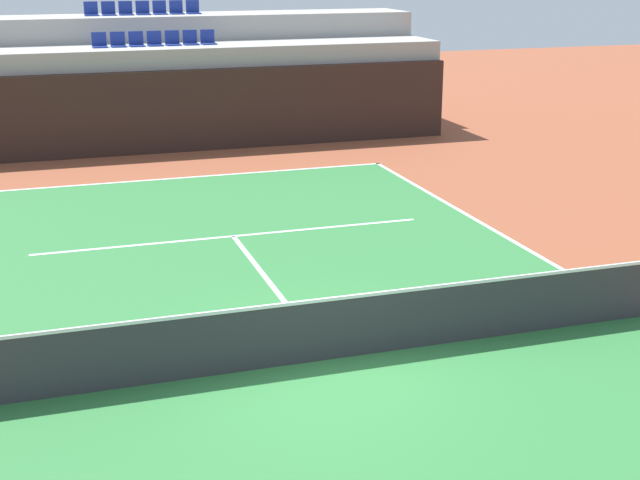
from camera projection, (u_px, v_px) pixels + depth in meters
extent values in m
plane|color=brown|center=(329.00, 360.00, 13.34)|extent=(80.00, 80.00, 0.00)
cube|color=#2D7238|center=(329.00, 359.00, 13.34)|extent=(11.00, 24.00, 0.01)
cube|color=white|center=(187.00, 177.00, 24.18)|extent=(11.00, 0.10, 0.00)
cube|color=white|center=(233.00, 236.00, 19.14)|extent=(8.26, 0.10, 0.00)
cube|color=white|center=(273.00, 287.00, 16.24)|extent=(0.10, 6.40, 0.00)
cube|color=black|center=(165.00, 112.00, 26.96)|extent=(17.94, 0.30, 2.43)
cube|color=#9E9E99|center=(158.00, 96.00, 28.10)|extent=(17.94, 2.40, 3.02)
cube|color=#9E9E99|center=(147.00, 74.00, 30.16)|extent=(17.94, 2.40, 3.80)
cube|color=navy|center=(100.00, 47.00, 27.16)|extent=(0.44, 0.44, 0.04)
cube|color=navy|center=(99.00, 39.00, 27.27)|extent=(0.44, 0.04, 0.40)
cube|color=navy|center=(119.00, 46.00, 27.32)|extent=(0.44, 0.44, 0.04)
cube|color=navy|center=(118.00, 38.00, 27.43)|extent=(0.44, 0.04, 0.40)
cube|color=navy|center=(137.00, 46.00, 27.48)|extent=(0.44, 0.44, 0.04)
cube|color=navy|center=(136.00, 38.00, 27.59)|extent=(0.44, 0.04, 0.40)
cube|color=navy|center=(155.00, 45.00, 27.64)|extent=(0.44, 0.44, 0.04)
cube|color=navy|center=(154.00, 37.00, 27.75)|extent=(0.44, 0.04, 0.40)
cube|color=navy|center=(173.00, 45.00, 27.80)|extent=(0.44, 0.44, 0.04)
cube|color=navy|center=(172.00, 37.00, 27.92)|extent=(0.44, 0.04, 0.40)
cube|color=navy|center=(191.00, 44.00, 27.96)|extent=(0.44, 0.44, 0.04)
cube|color=navy|center=(190.00, 36.00, 28.08)|extent=(0.44, 0.04, 0.40)
cube|color=navy|center=(209.00, 44.00, 28.12)|extent=(0.44, 0.44, 0.04)
cube|color=navy|center=(207.00, 36.00, 28.24)|extent=(0.44, 0.04, 0.40)
cube|color=navy|center=(92.00, 15.00, 29.10)|extent=(0.44, 0.44, 0.04)
cube|color=navy|center=(91.00, 8.00, 29.21)|extent=(0.44, 0.04, 0.40)
cube|color=navy|center=(109.00, 15.00, 29.26)|extent=(0.44, 0.44, 0.04)
cube|color=navy|center=(108.00, 8.00, 29.37)|extent=(0.44, 0.04, 0.40)
cube|color=navy|center=(126.00, 15.00, 29.42)|extent=(0.44, 0.44, 0.04)
cube|color=navy|center=(125.00, 7.00, 29.54)|extent=(0.44, 0.04, 0.40)
cube|color=navy|center=(144.00, 14.00, 29.58)|extent=(0.44, 0.44, 0.04)
cube|color=navy|center=(142.00, 7.00, 29.70)|extent=(0.44, 0.04, 0.40)
cube|color=navy|center=(161.00, 14.00, 29.74)|extent=(0.44, 0.44, 0.04)
cube|color=navy|center=(159.00, 7.00, 29.86)|extent=(0.44, 0.04, 0.40)
cube|color=navy|center=(177.00, 14.00, 29.91)|extent=(0.44, 0.44, 0.04)
cube|color=navy|center=(176.00, 6.00, 30.02)|extent=(0.44, 0.04, 0.40)
cube|color=navy|center=(194.00, 13.00, 30.07)|extent=(0.44, 0.44, 0.04)
cube|color=navy|center=(192.00, 6.00, 30.18)|extent=(0.44, 0.04, 0.40)
cube|color=#333338|center=(329.00, 330.00, 13.20)|extent=(10.90, 0.02, 0.92)
cube|color=white|center=(330.00, 299.00, 13.05)|extent=(10.90, 0.04, 0.05)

